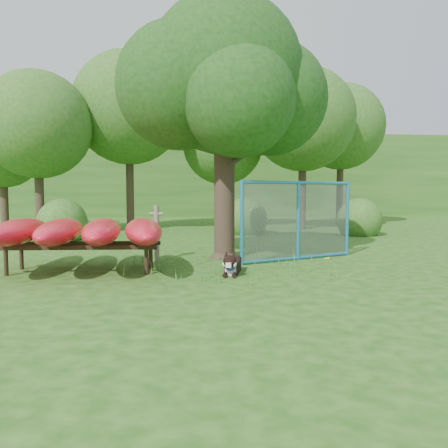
{
  "coord_description": "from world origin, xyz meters",
  "views": [
    {
      "loc": [
        -0.96,
        -8.88,
        1.74
      ],
      "look_at": [
        0.2,
        1.2,
        1.0
      ],
      "focal_mm": 35.0,
      "sensor_mm": 36.0,
      "label": 1
    }
  ],
  "objects": [
    {
      "name": "wooden_post",
      "position": [
        -1.41,
        2.43,
        0.74
      ],
      "size": [
        0.38,
        0.16,
        1.4
      ],
      "rotation": [
        0.0,
        0.0,
        -0.22
      ],
      "color": "#706554",
      "rests_on": "ground"
    },
    {
      "name": "husky_dog",
      "position": [
        0.25,
        0.2,
        0.19
      ],
      "size": [
        0.54,
        1.17,
        0.54
      ],
      "rotation": [
        0.0,
        0.0,
        -0.27
      ],
      "color": "black",
      "rests_on": "ground"
    },
    {
      "name": "wildflower_clump",
      "position": [
        2.53,
        0.73,
        0.2
      ],
      "size": [
        0.11,
        0.12,
        0.25
      ],
      "rotation": [
        0.0,
        0.0,
        -0.25
      ],
      "color": "#43832B",
      "rests_on": "ground"
    },
    {
      "name": "bg_tree_c",
      "position": [
        1.5,
        13.0,
        4.11
      ],
      "size": [
        4.0,
        4.0,
        6.12
      ],
      "color": "#32251B",
      "rests_on": "ground"
    },
    {
      "name": "oak_tree",
      "position": [
        0.33,
        2.6,
        4.54
      ],
      "size": [
        5.57,
        4.91,
        6.8
      ],
      "rotation": [
        0.0,
        0.0,
        -0.21
      ],
      "color": "#32251B",
      "rests_on": "ground"
    },
    {
      "name": "kayak_rack",
      "position": [
        -2.97,
        0.87,
        0.89
      ],
      "size": [
        3.65,
        3.56,
        1.16
      ],
      "rotation": [
        0.0,
        0.0,
        -0.06
      ],
      "color": "black",
      "rests_on": "ground"
    },
    {
      "name": "wooded_hillside",
      "position": [
        0.0,
        28.0,
        3.0
      ],
      "size": [
        80.0,
        12.0,
        6.0
      ],
      "primitive_type": "cube",
      "color": "#2C5B1D",
      "rests_on": "ground"
    },
    {
      "name": "ground",
      "position": [
        0.0,
        0.0,
        0.0
      ],
      "size": [
        80.0,
        80.0,
        0.0
      ],
      "primitive_type": "plane",
      "color": "#1C490E",
      "rests_on": "ground"
    },
    {
      "name": "shrub_left",
      "position": [
        -5.0,
        7.5,
        0.0
      ],
      "size": [
        1.8,
        1.8,
        1.8
      ],
      "primitive_type": "sphere",
      "color": "#2C5B1D",
      "rests_on": "ground"
    },
    {
      "name": "bg_tree_a",
      "position": [
        -6.5,
        10.0,
        4.48
      ],
      "size": [
        4.4,
        4.4,
        6.7
      ],
      "color": "#32251B",
      "rests_on": "ground"
    },
    {
      "name": "bg_tree_f",
      "position": [
        -9.0,
        13.0,
        3.73
      ],
      "size": [
        3.6,
        3.6,
        5.55
      ],
      "color": "#32251B",
      "rests_on": "ground"
    },
    {
      "name": "bg_tree_d",
      "position": [
        5.0,
        11.0,
        5.08
      ],
      "size": [
        4.8,
        4.8,
        7.5
      ],
      "color": "#32251B",
      "rests_on": "ground"
    },
    {
      "name": "shrub_right",
      "position": [
        6.5,
        8.0,
        0.0
      ],
      "size": [
        1.8,
        1.8,
        1.8
      ],
      "primitive_type": "sphere",
      "color": "#2C5B1D",
      "rests_on": "ground"
    },
    {
      "name": "shrub_mid",
      "position": [
        2.0,
        9.0,
        0.0
      ],
      "size": [
        1.8,
        1.8,
        1.8
      ],
      "primitive_type": "sphere",
      "color": "#2C5B1D",
      "rests_on": "ground"
    },
    {
      "name": "fence_section",
      "position": [
        2.2,
        1.96,
        1.02
      ],
      "size": [
        3.24,
        1.39,
        3.38
      ],
      "rotation": [
        0.0,
        0.0,
        0.39
      ],
      "color": "teal",
      "rests_on": "ground"
    },
    {
      "name": "bg_tree_b",
      "position": [
        -3.0,
        12.0,
        5.61
      ],
      "size": [
        5.2,
        5.2,
        8.22
      ],
      "color": "#32251B",
      "rests_on": "ground"
    },
    {
      "name": "bg_tree_e",
      "position": [
        8.0,
        14.0,
        5.23
      ],
      "size": [
        4.6,
        4.6,
        7.55
      ],
      "color": "#32251B",
      "rests_on": "ground"
    }
  ]
}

